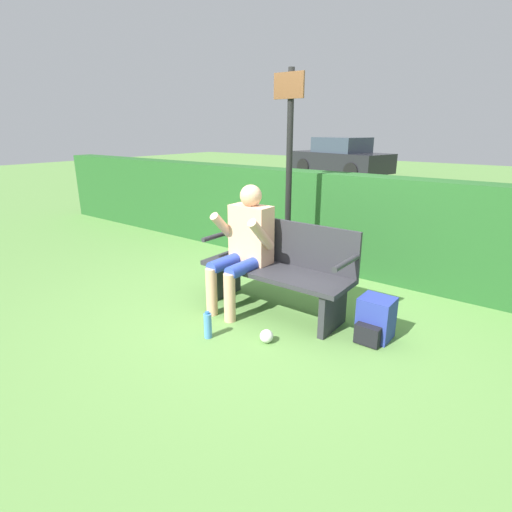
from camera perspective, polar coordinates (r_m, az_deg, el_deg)
name	(u,v)px	position (r m, az deg, el deg)	size (l,w,h in m)	color
ground_plane	(274,311)	(4.07, 2.56, -7.83)	(40.00, 40.00, 0.00)	#5B8942
hedge_back	(346,223)	(5.18, 12.75, 4.59)	(12.00, 0.38, 1.23)	#235623
park_bench	(278,268)	(3.95, 3.20, -1.70)	(1.53, 0.49, 0.89)	#2D2D33
person_seated	(245,242)	(3.97, -1.65, 2.03)	(0.56, 0.64, 1.24)	#DBA884
backpack	(375,320)	(3.65, 16.64, -8.70)	(0.28, 0.34, 0.37)	#283893
water_bottle	(208,325)	(3.56, -6.90, -9.81)	(0.07, 0.07, 0.25)	#4C8CCC
signpost	(289,166)	(4.63, 4.71, 12.75)	(0.37, 0.09, 2.37)	black
parked_car	(341,158)	(15.97, 12.02, 13.54)	(4.10, 2.55, 1.43)	black
litter_crumple	(267,336)	(3.49, 1.51, -11.37)	(0.12, 0.12, 0.12)	silver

